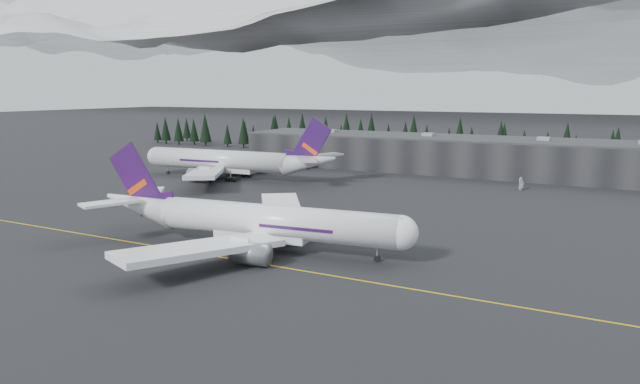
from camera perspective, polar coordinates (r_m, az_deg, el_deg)
The scene contains 9 objects.
ground at distance 100.36m, azimuth -5.37°, elevation -6.86°, with size 1400.00×1400.00×0.00m, color black.
taxiline at distance 98.77m, azimuth -6.00°, elevation -7.14°, with size 400.00×0.40×0.02m, color gold.
terminal at distance 213.11m, azimuth 13.30°, elevation 3.70°, with size 160.00×30.00×12.60m.
treeline at distance 248.83m, azimuth 15.47°, elevation 4.77°, with size 360.00×20.00×15.00m, color black.
mountain_ridge at distance 1081.88m, azimuth 25.20°, elevation 7.66°, with size 4400.00×900.00×420.00m, color white, non-canonical shape.
jet_main at distance 107.41m, azimuth -7.16°, elevation -2.78°, with size 64.95×59.66×19.13m.
jet_parked at distance 191.54m, azimuth -8.53°, elevation 3.06°, with size 72.15×66.42×21.21m.
gse_vehicle_a at distance 206.10m, azimuth -4.03°, elevation 2.16°, with size 2.26×4.90×1.36m, color silver.
gse_vehicle_b at distance 179.16m, azimuth 19.48°, elevation 0.38°, with size 1.58×3.93×1.34m, color silver.
Camera 1 is at (52.75, -80.19, 29.30)m, focal length 32.00 mm.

